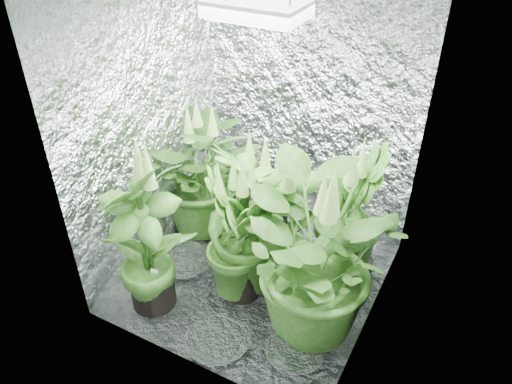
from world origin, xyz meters
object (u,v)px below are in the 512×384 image
object	(u,v)px
grow_lamp	(257,9)
circulation_fan	(360,251)
plant_g	(240,236)
plant_d	(245,214)
plant_e	(310,265)
plant_b	(284,224)
plant_c	(350,214)
plant_f	(145,238)
plant_a	(205,173)

from	to	relation	value
grow_lamp	circulation_fan	bearing A→B (deg)	36.06
grow_lamp	plant_g	bearing A→B (deg)	-98.74
plant_d	plant_e	bearing A→B (deg)	-28.62
plant_b	plant_d	size ratio (longest dim) A/B	0.97
plant_b	plant_d	world-z (taller)	plant_d
circulation_fan	plant_c	bearing A→B (deg)	-152.93
grow_lamp	plant_d	xyz separation A→B (m)	(-0.12, 0.06, -1.35)
grow_lamp	plant_e	xyz separation A→B (m)	(0.49, -0.27, -1.29)
plant_f	grow_lamp	bearing A→B (deg)	47.09
plant_f	circulation_fan	bearing A→B (deg)	41.49
plant_a	plant_f	world-z (taller)	plant_f
plant_b	plant_c	bearing A→B (deg)	36.20
circulation_fan	grow_lamp	bearing A→B (deg)	-151.43
plant_a	circulation_fan	bearing A→B (deg)	5.25
plant_a	plant_g	size ratio (longest dim) A/B	1.12
plant_b	plant_f	xyz separation A→B (m)	(-0.63, -0.63, 0.09)
plant_e	plant_d	bearing A→B (deg)	151.38
grow_lamp	plant_e	distance (m)	1.40
grow_lamp	plant_f	bearing A→B (deg)	-132.91
plant_c	plant_f	xyz separation A→B (m)	(-0.99, -0.89, 0.07)
plant_f	plant_g	bearing A→B (deg)	37.76
grow_lamp	plant_b	world-z (taller)	grow_lamp
plant_g	circulation_fan	size ratio (longest dim) A/B	2.84
plant_c	plant_d	size ratio (longest dim) A/B	1.02
plant_c	plant_e	bearing A→B (deg)	-91.68
plant_b	plant_e	size ratio (longest dim) A/B	0.89
plant_c	plant_e	distance (m)	0.64
circulation_fan	plant_a	bearing A→B (deg)	177.76
plant_a	plant_e	size ratio (longest dim) A/B	1.02
grow_lamp	plant_f	xyz separation A→B (m)	(-0.49, -0.52, -1.28)
plant_a	plant_c	bearing A→B (deg)	2.46
plant_b	plant_a	bearing A→B (deg)	164.23
plant_b	plant_c	distance (m)	0.44
plant_c	plant_e	world-z (taller)	plant_e
plant_e	circulation_fan	bearing A→B (deg)	81.09
plant_b	circulation_fan	distance (m)	0.63
plant_e	circulation_fan	xyz separation A→B (m)	(0.11, 0.70, -0.39)
plant_g	plant_a	bearing A→B (deg)	139.85
plant_d	plant_e	size ratio (longest dim) A/B	0.91
plant_d	plant_g	world-z (taller)	same
circulation_fan	plant_g	bearing A→B (deg)	-143.48
grow_lamp	plant_a	bearing A→B (deg)	151.92
plant_c	plant_e	size ratio (longest dim) A/B	0.93
grow_lamp	plant_e	bearing A→B (deg)	-28.72
plant_b	plant_f	bearing A→B (deg)	-135.05
plant_b	plant_c	xyz separation A→B (m)	(0.36, 0.26, 0.03)
grow_lamp	plant_a	world-z (taller)	grow_lamp
plant_e	plant_g	xyz separation A→B (m)	(-0.51, 0.10, -0.06)
plant_e	plant_f	distance (m)	1.00
plant_a	plant_b	xyz separation A→B (m)	(0.75, -0.21, -0.05)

